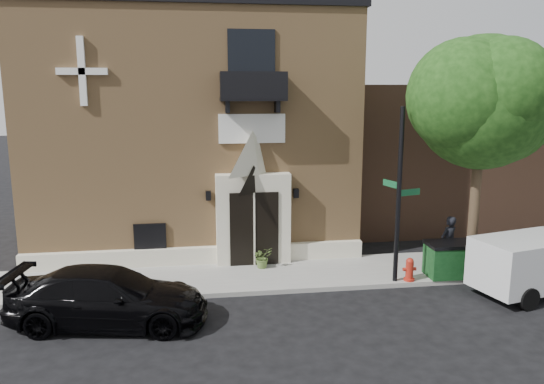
# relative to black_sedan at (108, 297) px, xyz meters

# --- Properties ---
(ground) EXTENTS (120.00, 120.00, 0.00)m
(ground) POSITION_rel_black_sedan_xyz_m (5.37, 1.40, -0.77)
(ground) COLOR black
(ground) RESTS_ON ground
(sidewalk) EXTENTS (42.00, 3.00, 0.15)m
(sidewalk) POSITION_rel_black_sedan_xyz_m (6.37, 2.90, -0.69)
(sidewalk) COLOR gray
(sidewalk) RESTS_ON ground
(church) EXTENTS (12.20, 11.01, 9.30)m
(church) POSITION_rel_black_sedan_xyz_m (2.39, 9.35, 3.87)
(church) COLOR tan
(church) RESTS_ON ground
(neighbour_building) EXTENTS (18.00, 8.00, 6.40)m
(neighbour_building) POSITION_rel_black_sedan_xyz_m (17.37, 10.40, 2.43)
(neighbour_building) COLOR brown
(neighbour_building) RESTS_ON ground
(street_tree_left) EXTENTS (4.97, 4.38, 7.77)m
(street_tree_left) POSITION_rel_black_sedan_xyz_m (11.40, 1.74, 5.10)
(street_tree_left) COLOR #38281C
(street_tree_left) RESTS_ON sidewalk
(black_sedan) EXTENTS (5.56, 2.95, 1.54)m
(black_sedan) POSITION_rel_black_sedan_xyz_m (0.00, 0.00, 0.00)
(black_sedan) COLOR black
(black_sedan) RESTS_ON ground
(street_sign) EXTENTS (1.03, 0.86, 5.58)m
(street_sign) POSITION_rel_black_sedan_xyz_m (8.71, 1.67, 2.19)
(street_sign) COLOR black
(street_sign) RESTS_ON sidewalk
(fire_hydrant) EXTENTS (0.43, 0.35, 0.76)m
(fire_hydrant) POSITION_rel_black_sedan_xyz_m (9.15, 1.60, -0.24)
(fire_hydrant) COLOR #AC2315
(fire_hydrant) RESTS_ON sidewalk
(dumpster) EXTENTS (1.77, 1.03, 1.15)m
(dumpster) POSITION_rel_black_sedan_xyz_m (10.75, 1.83, -0.04)
(dumpster) COLOR #0F3816
(dumpster) RESTS_ON sidewalk
(planter) EXTENTS (0.82, 0.76, 0.74)m
(planter) POSITION_rel_black_sedan_xyz_m (4.62, 3.53, -0.25)
(planter) COLOR #587335
(planter) RESTS_ON sidewalk
(pedestrian_near) EXTENTS (0.80, 0.68, 1.85)m
(pedestrian_near) POSITION_rel_black_sedan_xyz_m (10.90, 2.51, 0.31)
(pedestrian_near) COLOR black
(pedestrian_near) RESTS_ON sidewalk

